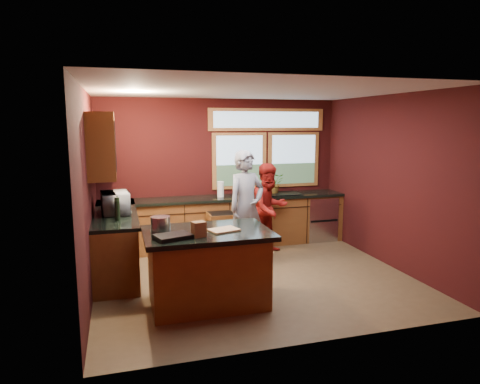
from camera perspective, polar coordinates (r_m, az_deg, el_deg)
name	(u,v)px	position (r m, az deg, el deg)	size (l,w,h in m)	color
floor	(254,277)	(6.46, 1.84, -11.25)	(4.50, 4.50, 0.00)	brown
room_shell	(208,155)	(6.23, -4.24, 4.95)	(4.52, 4.02, 2.71)	black
back_counter	(236,221)	(7.94, -0.54, -3.85)	(4.50, 0.64, 0.93)	brown
left_counter	(116,241)	(6.85, -16.25, -6.34)	(0.64, 2.30, 0.93)	brown
island	(208,267)	(5.43, -4.34, -9.95)	(1.55, 1.05, 0.95)	brown
person_grey	(246,207)	(6.86, 0.84, -2.07)	(0.67, 0.44, 1.83)	slate
person_red	(269,209)	(7.45, 3.91, -2.21)	(0.77, 0.60, 1.58)	maroon
microwave	(116,203)	(6.59, -16.23, -1.40)	(0.57, 0.39, 0.32)	#999999
potted_plant	(274,184)	(8.11, 4.58, 1.10)	(0.34, 0.30, 0.38)	#999999
paper_towel	(220,189)	(7.76, -2.62, 0.38)	(0.12, 0.12, 0.28)	white
cutting_board	(224,230)	(5.29, -2.17, -5.06)	(0.35, 0.25, 0.02)	tan
stock_pot	(161,224)	(5.34, -10.55, -4.19)	(0.24, 0.24, 0.18)	#AEADB2
paper_bag	(199,229)	(5.01, -5.52, -4.96)	(0.15, 0.12, 0.18)	brown
black_tray	(173,237)	(4.98, -8.92, -5.89)	(0.40, 0.28, 0.05)	black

